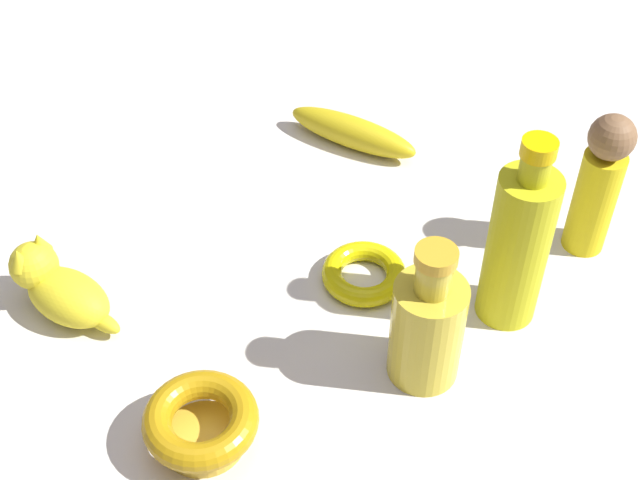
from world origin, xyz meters
TOP-DOWN VIEW (x-y plane):
  - ground at (0.00, 0.00)m, footprint 2.00×2.00m
  - bangle at (0.04, 0.04)m, footprint 0.10×0.10m
  - cat_figurine at (-0.23, -0.19)m, footprint 0.15×0.07m
  - person_figure_adult at (0.23, 0.24)m, footprint 0.07×0.07m
  - bottle_short at (0.16, -0.04)m, footprint 0.08×0.08m
  - banana at (-0.11, 0.25)m, footprint 0.20×0.05m
  - bowl at (0.02, -0.24)m, footprint 0.11×0.11m
  - bottle_tall at (0.19, 0.09)m, footprint 0.07×0.07m

SIDE VIEW (x-z plane):
  - ground at x=0.00m, z-range 0.00..0.00m
  - bangle at x=0.04m, z-range 0.00..0.02m
  - banana at x=-0.11m, z-range 0.00..0.04m
  - bowl at x=0.02m, z-range 0.01..0.06m
  - cat_figurine at x=-0.23m, z-range -0.01..0.08m
  - bottle_short at x=0.16m, z-range -0.02..0.16m
  - person_figure_adult at x=0.23m, z-range 0.00..0.19m
  - bottle_tall at x=0.19m, z-range -0.02..0.22m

